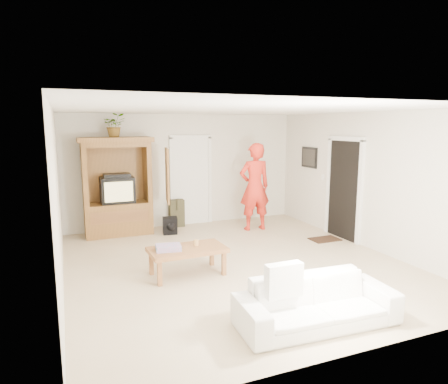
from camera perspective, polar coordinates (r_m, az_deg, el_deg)
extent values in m
plane|color=tan|center=(6.99, 1.59, -10.12)|extent=(6.00, 6.00, 0.00)
plane|color=white|center=(6.59, 1.69, 11.69)|extent=(6.00, 6.00, 0.00)
plane|color=silver|center=(9.47, -5.69, 3.13)|extent=(5.50, 0.00, 5.50)
plane|color=silver|center=(4.16, 18.57, -5.66)|extent=(5.50, 0.00, 5.50)
plane|color=silver|center=(6.12, -22.67, -1.12)|extent=(0.00, 6.00, 6.00)
plane|color=silver|center=(8.16, 19.62, 1.58)|extent=(0.00, 6.00, 6.00)
cube|color=brown|center=(8.97, -14.81, -3.68)|extent=(1.40, 0.60, 0.70)
cube|color=brown|center=(8.75, -19.30, 2.10)|extent=(0.10, 0.60, 1.20)
cube|color=brown|center=(8.90, -10.92, 2.59)|extent=(0.10, 0.60, 1.20)
cube|color=brown|center=(9.07, -15.29, 2.55)|extent=(1.40, 0.06, 1.20)
cube|color=brown|center=(8.75, -15.26, 6.58)|extent=(1.40, 0.60, 0.10)
cube|color=brown|center=(8.74, -15.29, 7.24)|extent=(1.52, 0.68, 0.10)
cube|color=brown|center=(8.52, -8.12, 2.36)|extent=(0.16, 0.67, 1.15)
cube|color=black|center=(8.88, -15.01, 0.30)|extent=(0.70, 0.52, 0.55)
cube|color=tan|center=(8.61, -14.78, 0.03)|extent=(0.58, 0.02, 0.42)
cube|color=black|center=(8.80, -15.07, 2.29)|extent=(0.55, 0.35, 0.08)
cube|color=brown|center=(8.67, -14.60, -3.44)|extent=(1.19, 0.03, 0.25)
cube|color=white|center=(9.52, -4.74, 1.47)|extent=(0.85, 0.05, 2.04)
cube|color=black|center=(8.64, 16.76, 0.27)|extent=(0.05, 0.90, 2.04)
cube|color=black|center=(9.61, 12.10, 4.85)|extent=(0.03, 0.60, 0.48)
cube|color=#382316|center=(8.60, 14.21, -6.56)|extent=(0.60, 0.40, 0.02)
imported|color=#4C7238|center=(8.72, -15.36, 9.18)|extent=(0.46, 0.40, 0.49)
imported|color=red|center=(8.97, 4.39, 0.74)|extent=(0.74, 0.51, 1.96)
imported|color=white|center=(5.03, 13.12, -15.09)|extent=(1.96, 0.85, 0.56)
cube|color=brown|center=(6.38, -5.27, -8.22)|extent=(1.22, 0.70, 0.07)
cube|color=brown|center=(6.08, -9.18, -11.43)|extent=(0.07, 0.07, 0.38)
cube|color=brown|center=(6.54, -10.35, -9.95)|extent=(0.07, 0.07, 0.38)
cube|color=brown|center=(6.41, -0.02, -10.19)|extent=(0.07, 0.07, 0.38)
cube|color=brown|center=(6.84, -1.76, -8.89)|extent=(0.07, 0.07, 0.38)
cube|color=#E44C85|center=(6.28, -7.96, -7.87)|extent=(0.41, 0.33, 0.08)
cylinder|color=tan|center=(6.45, -4.02, -7.24)|extent=(0.08, 0.08, 0.10)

